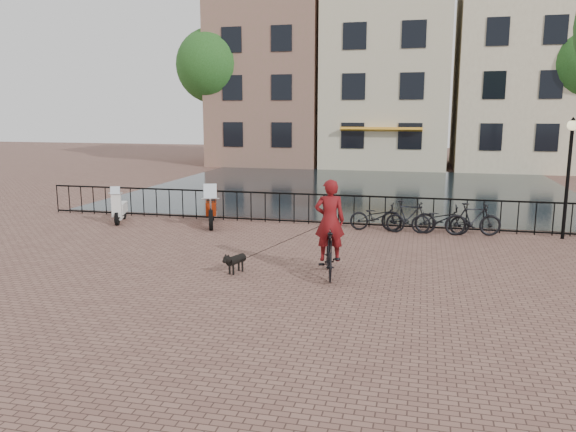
% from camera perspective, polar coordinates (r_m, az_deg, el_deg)
% --- Properties ---
extents(ground, '(100.00, 100.00, 0.00)m').
position_cam_1_polar(ground, '(11.05, -3.70, -8.93)').
color(ground, brown).
rests_on(ground, ground).
extents(canal_water, '(20.00, 20.00, 0.00)m').
position_cam_1_polar(canal_water, '(27.67, 6.98, 2.84)').
color(canal_water, black).
rests_on(canal_water, ground).
extents(railing, '(20.00, 0.05, 1.02)m').
position_cam_1_polar(railing, '(18.49, 3.64, 0.64)').
color(railing, black).
rests_on(railing, ground).
extents(canal_house_left, '(7.50, 9.00, 12.80)m').
position_cam_1_polar(canal_house_left, '(41.42, -1.36, 14.33)').
color(canal_house_left, '#82644B').
rests_on(canal_house_left, ground).
extents(canal_house_mid, '(8.00, 9.50, 11.80)m').
position_cam_1_polar(canal_house_mid, '(40.08, 10.09, 13.58)').
color(canal_house_mid, beige).
rests_on(canal_house_mid, ground).
extents(canal_house_right, '(7.00, 9.00, 13.30)m').
position_cam_1_polar(canal_house_right, '(40.41, 21.87, 14.05)').
color(canal_house_right, '#C5B693').
rests_on(canal_house_right, ground).
extents(tree_far_left, '(5.04, 5.04, 9.27)m').
position_cam_1_polar(tree_far_left, '(39.67, -7.58, 14.88)').
color(tree_far_left, black).
rests_on(tree_far_left, ground).
extents(lamp_post, '(0.30, 0.30, 3.45)m').
position_cam_1_polar(lamp_post, '(18.05, 26.70, 5.30)').
color(lamp_post, black).
rests_on(lamp_post, ground).
extents(cyclist, '(0.90, 1.96, 2.58)m').
position_cam_1_polar(cyclist, '(12.66, 4.24, -1.79)').
color(cyclist, black).
rests_on(cyclist, ground).
extents(dog, '(0.48, 0.78, 0.50)m').
position_cam_1_polar(dog, '(13.07, -5.31, -4.71)').
color(dog, black).
rests_on(dog, ground).
extents(motorcycle, '(1.20, 2.17, 1.52)m').
position_cam_1_polar(motorcycle, '(18.53, -7.81, 1.38)').
color(motorcycle, maroon).
rests_on(motorcycle, ground).
extents(scooter, '(0.85, 1.48, 1.33)m').
position_cam_1_polar(scooter, '(19.70, -16.71, 1.30)').
color(scooter, silver).
rests_on(scooter, ground).
extents(parked_bike_0, '(1.76, 0.73, 0.90)m').
position_cam_1_polar(parked_bike_0, '(17.69, 9.05, -0.09)').
color(parked_bike_0, black).
rests_on(parked_bike_0, ground).
extents(parked_bike_1, '(1.70, 0.61, 1.00)m').
position_cam_1_polar(parked_bike_1, '(17.63, 12.13, -0.07)').
color(parked_bike_1, black).
rests_on(parked_bike_1, ground).
extents(parked_bike_2, '(1.75, 0.69, 0.90)m').
position_cam_1_polar(parked_bike_2, '(17.65, 15.21, -0.36)').
color(parked_bike_2, black).
rests_on(parked_bike_2, ground).
extents(parked_bike_3, '(1.72, 0.73, 1.00)m').
position_cam_1_polar(parked_bike_3, '(17.70, 18.29, -0.34)').
color(parked_bike_3, black).
rests_on(parked_bike_3, ground).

